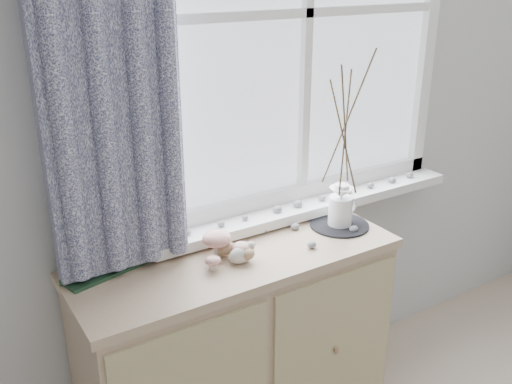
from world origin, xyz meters
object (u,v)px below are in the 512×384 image
(twig_pitcher, at_px, (345,126))
(toadstool_cluster, at_px, (222,244))
(botanical_book, at_px, (110,239))
(sideboard, at_px, (239,353))

(twig_pitcher, bearing_deg, toadstool_cluster, 169.95)
(toadstool_cluster, bearing_deg, twig_pitcher, -1.34)
(botanical_book, xyz_separation_m, twig_pitcher, (0.89, -0.11, 0.28))
(botanical_book, bearing_deg, toadstool_cluster, -28.80)
(sideboard, height_order, botanical_book, botanical_book)
(twig_pitcher, bearing_deg, sideboard, 171.11)
(botanical_book, distance_m, twig_pitcher, 0.94)
(sideboard, height_order, twig_pitcher, twig_pitcher)
(sideboard, bearing_deg, toadstool_cluster, 169.06)
(sideboard, xyz_separation_m, botanical_book, (-0.42, 0.11, 0.56))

